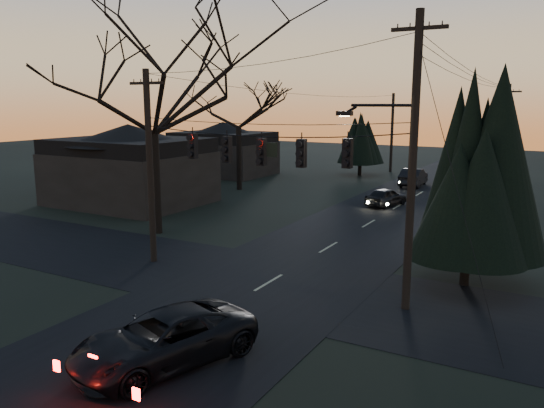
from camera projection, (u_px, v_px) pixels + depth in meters
The scene contains 17 objects.
ground_plane at pixel (61, 406), 12.60m from camera, with size 160.00×160.00×0.00m, color black.
main_road at pixel (357, 231), 29.72m from camera, with size 8.00×120.00×0.02m, color black.
cross_road at pixel (269, 283), 21.16m from camera, with size 60.00×7.00×0.02m, color black.
utility_pole_right at pixel (405, 309), 18.51m from camera, with size 5.00×0.30×10.00m, color black, non-canonical shape.
utility_pole_left at pixel (154, 261), 24.04m from camera, with size 1.80×0.30×8.50m, color black, non-canonical shape.
utility_pole_far_r at pixel (501, 192), 42.49m from camera, with size 1.80×0.30×8.50m, color black, non-canonical shape.
utility_pole_far_l at pixel (390, 172), 54.87m from camera, with size 0.30×0.30×8.00m, color black, non-canonical shape.
span_signal_assembly at pixel (263, 150), 20.27m from camera, with size 11.50×0.44×1.54m.
bare_tree_left at pixel (153, 92), 27.83m from camera, with size 11.21×11.21×10.91m.
evergreen_right at pixel (472, 167), 20.03m from camera, with size 4.13×4.13×8.16m.
bare_tree_dist at pixel (238, 102), 42.48m from camera, with size 7.01×7.01×10.14m.
evergreen_dist at pixel (361, 139), 51.50m from camera, with size 3.36×3.36×6.05m.
house_left_near at pixel (130, 164), 37.37m from camera, with size 10.00×8.00×5.60m.
house_left_far at pixel (223, 148), 52.55m from camera, with size 9.00×7.00×5.20m.
suv_near at pixel (164, 339), 14.50m from camera, with size 2.39×5.18×1.44m, color black.
sedan_oncoming_a at pixel (386, 197), 36.71m from camera, with size 1.50×3.72×1.27m, color black.
sedan_oncoming_b at pixel (413, 177), 45.40m from camera, with size 1.61×4.60×1.52m, color black.
Camera 1 is at (10.00, -7.53, 7.10)m, focal length 35.00 mm.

